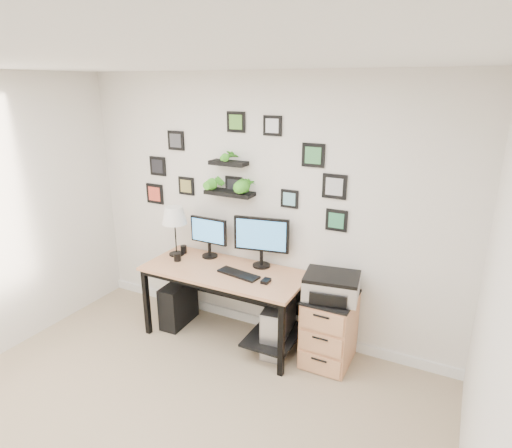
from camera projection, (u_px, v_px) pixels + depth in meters
The scene contains 14 objects.
room at pixel (260, 321), 4.60m from camera, with size 4.00×4.00×4.00m.
desk at pixel (229, 281), 4.22m from camera, with size 1.60×0.70×0.75m.
monitor_left at pixel (209, 234), 4.40m from camera, with size 0.42×0.17×0.43m.
monitor_right at pixel (261, 238), 4.15m from camera, with size 0.54×0.21×0.51m.
keyboard at pixel (238, 274), 4.05m from camera, with size 0.42×0.14×0.02m, color black.
mouse at pixel (266, 281), 3.90m from camera, with size 0.07×0.10×0.03m, color black.
table_lamp at pixel (174, 217), 4.41m from camera, with size 0.26×0.26×0.53m.
mug at pixel (177, 257), 4.37m from camera, with size 0.07×0.07×0.08m, color black.
pen_cup at pixel (184, 249), 4.57m from camera, with size 0.07×0.07×0.09m, color black.
pc_tower_black at pixel (179, 303), 4.60m from camera, with size 0.21×0.46×0.46m, color black.
pc_tower_grey at pixel (278, 327), 4.12m from camera, with size 0.28×0.52×0.49m.
file_cabinet at pixel (329, 329), 3.93m from camera, with size 0.43×0.53×0.67m.
printer at pixel (331, 286), 3.77m from camera, with size 0.52×0.44×0.21m.
wall_decor at pixel (233, 174), 4.17m from camera, with size 2.30×0.18×1.03m.
Camera 1 is at (1.79, -1.64, 2.48)m, focal length 30.00 mm.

